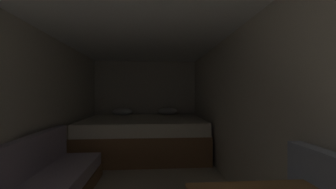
# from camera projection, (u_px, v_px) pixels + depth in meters

# --- Properties ---
(wall_back) EXTENTS (2.69, 0.05, 2.13)m
(wall_back) POSITION_uv_depth(u_px,v_px,m) (146.00, 102.00, 5.26)
(wall_back) COLOR beige
(wall_back) RESTS_ON ground
(wall_left) EXTENTS (0.05, 5.54, 2.13)m
(wall_left) POSITION_uv_depth(u_px,v_px,m) (24.00, 112.00, 2.38)
(wall_left) COLOR beige
(wall_left) RESTS_ON ground
(wall_right) EXTENTS (0.05, 5.54, 2.13)m
(wall_right) POSITION_uv_depth(u_px,v_px,m) (242.00, 111.00, 2.56)
(wall_right) COLOR beige
(wall_right) RESTS_ON ground
(ceiling_slab) EXTENTS (2.69, 5.54, 0.05)m
(ceiling_slab) POSITION_uv_depth(u_px,v_px,m) (137.00, 23.00, 2.47)
(ceiling_slab) COLOR white
(ceiling_slab) RESTS_ON wall_left
(bed) EXTENTS (2.47, 1.76, 0.94)m
(bed) POSITION_uv_depth(u_px,v_px,m) (144.00, 136.00, 4.32)
(bed) COLOR brown
(bed) RESTS_ON ground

